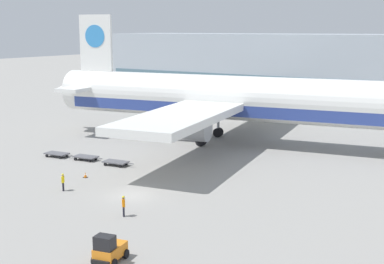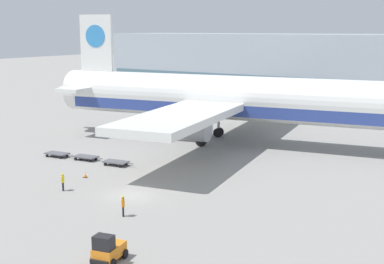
% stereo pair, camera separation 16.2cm
% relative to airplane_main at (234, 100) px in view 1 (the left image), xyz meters
% --- Properties ---
extents(ground_plane, '(400.00, 400.00, 0.00)m').
position_rel_airplane_main_xyz_m(ground_plane, '(2.81, -25.09, -5.84)').
color(ground_plane, gray).
extents(terminal_building, '(90.00, 18.20, 14.00)m').
position_rel_airplane_main_xyz_m(terminal_building, '(-2.37, 39.81, 1.15)').
color(terminal_building, '#9EA8B2').
rests_on(terminal_building, ground_plane).
extents(airplane_main, '(57.72, 48.66, 17.00)m').
position_rel_airplane_main_xyz_m(airplane_main, '(0.00, 0.00, 0.00)').
color(airplane_main, white).
rests_on(airplane_main, ground_plane).
extents(baggage_tug_foreground, '(2.03, 2.67, 2.00)m').
position_rel_airplane_main_xyz_m(baggage_tug_foreground, '(10.64, -37.03, -4.96)').
color(baggage_tug_foreground, orange).
rests_on(baggage_tug_foreground, ground_plane).
extents(baggage_dolly_lead, '(3.77, 1.83, 0.48)m').
position_rel_airplane_main_xyz_m(baggage_dolly_lead, '(-14.07, -18.14, -5.45)').
color(baggage_dolly_lead, '#56565B').
rests_on(baggage_dolly_lead, ground_plane).
extents(baggage_dolly_second, '(3.77, 1.83, 0.48)m').
position_rel_airplane_main_xyz_m(baggage_dolly_second, '(-10.05, -17.47, -5.45)').
color(baggage_dolly_second, '#56565B').
rests_on(baggage_dolly_second, ground_plane).
extents(baggage_dolly_third, '(3.77, 1.83, 0.48)m').
position_rel_airplane_main_xyz_m(baggage_dolly_third, '(-5.48, -17.48, -5.45)').
color(baggage_dolly_third, '#56565B').
rests_on(baggage_dolly_third, ground_plane).
extents(ground_crew_near, '(0.39, 0.48, 1.68)m').
position_rel_airplane_main_xyz_m(ground_crew_near, '(-3.44, -27.43, -4.86)').
color(ground_crew_near, black).
rests_on(ground_crew_near, ground_plane).
extents(ground_crew_far, '(0.44, 0.42, 1.75)m').
position_rel_airplane_main_xyz_m(ground_crew_far, '(5.86, -29.78, -4.81)').
color(ground_crew_far, black).
rests_on(ground_crew_far, ground_plane).
extents(traffic_cone_near, '(0.40, 0.40, 0.55)m').
position_rel_airplane_main_xyz_m(traffic_cone_near, '(-4.91, -22.94, -5.57)').
color(traffic_cone_near, black).
rests_on(traffic_cone_near, ground_plane).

